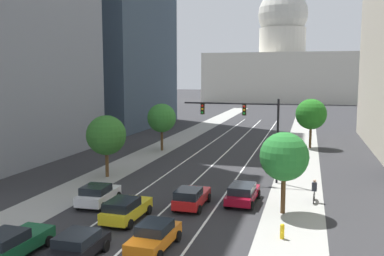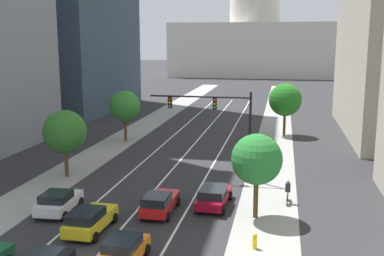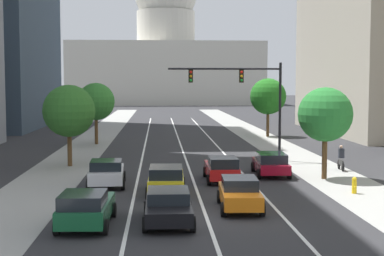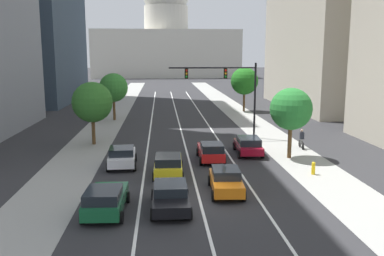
{
  "view_description": "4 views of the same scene",
  "coord_description": "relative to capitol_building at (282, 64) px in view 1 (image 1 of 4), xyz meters",
  "views": [
    {
      "loc": [
        9.62,
        -19.66,
        9.55
      ],
      "look_at": [
        -2.14,
        23.11,
        3.94
      ],
      "focal_mm": 39.91,
      "sensor_mm": 36.0,
      "label": 1
    },
    {
      "loc": [
        9.62,
        -20.19,
        11.65
      ],
      "look_at": [
        2.5,
        16.29,
        4.59
      ],
      "focal_mm": 43.82,
      "sensor_mm": 36.0,
      "label": 2
    },
    {
      "loc": [
        -2.09,
        -24.91,
        5.94
      ],
      "look_at": [
        0.29,
        15.63,
        2.7
      ],
      "focal_mm": 53.55,
      "sensor_mm": 36.0,
      "label": 3
    },
    {
      "loc": [
        -2.13,
        -22.53,
        8.26
      ],
      "look_at": [
        0.24,
        9.4,
        2.57
      ],
      "focal_mm": 39.03,
      "sensor_mm": 36.0,
      "label": 4
    }
  ],
  "objects": [
    {
      "name": "car_green",
      "position": [
        -5.09,
        -134.16,
        -12.26
      ],
      "size": [
        2.21,
        4.41,
        1.55
      ],
      "rotation": [
        0.0,
        0.0,
        1.54
      ],
      "color": "#14512D",
      "rests_on": "ground"
    },
    {
      "name": "sidewalk_right",
      "position": [
        8.85,
        -97.62,
        -13.06
      ],
      "size": [
        4.15,
        130.0,
        0.01
      ],
      "primitive_type": "cube",
      "color": "gray",
      "rests_on": "ground"
    },
    {
      "name": "street_tree_near_right",
      "position": [
        9.93,
        -95.3,
        -8.66
      ],
      "size": [
        3.96,
        3.96,
        6.4
      ],
      "color": "#51381E",
      "rests_on": "ground"
    },
    {
      "name": "car_white",
      "position": [
        -5.08,
        -124.82,
        -12.26
      ],
      "size": [
        2.25,
        4.13,
        1.54
      ],
      "rotation": [
        0.0,
        0.0,
        1.61
      ],
      "color": "silver",
      "rests_on": "ground"
    },
    {
      "name": "lane_stripe_left",
      "position": [
        -3.39,
        -107.62,
        -13.05
      ],
      "size": [
        0.16,
        90.0,
        0.01
      ],
      "primitive_type": "cube",
      "color": "white",
      "rests_on": "ground"
    },
    {
      "name": "street_tree_far_right",
      "position": [
        8.11,
        -123.11,
        -9.1
      ],
      "size": [
        3.34,
        3.34,
        5.66
      ],
      "color": "#51381E",
      "rests_on": "ground"
    },
    {
      "name": "lane_stripe_right",
      "position": [
        3.39,
        -107.62,
        -13.05
      ],
      "size": [
        0.16,
        90.0,
        0.01
      ],
      "primitive_type": "cube",
      "color": "white",
      "rests_on": "ground"
    },
    {
      "name": "ground_plane",
      "position": [
        0.0,
        -92.62,
        -13.06
      ],
      "size": [
        400.0,
        400.0,
        0.0
      ],
      "primitive_type": "plane",
      "color": "#2B2B2D"
    },
    {
      "name": "car_black",
      "position": [
        -1.69,
        -133.67,
        -12.32
      ],
      "size": [
        2.12,
        4.43,
        1.4
      ],
      "rotation": [
        0.0,
        0.0,
        1.57
      ],
      "color": "black",
      "rests_on": "ground"
    },
    {
      "name": "car_orange",
      "position": [
        1.7,
        -131.23,
        -12.29
      ],
      "size": [
        2.11,
        4.32,
        1.5
      ],
      "rotation": [
        0.0,
        0.0,
        1.53
      ],
      "color": "orange",
      "rests_on": "ground"
    },
    {
      "name": "sidewalk_left",
      "position": [
        -8.85,
        -97.62,
        -13.06
      ],
      "size": [
        4.15,
        130.0,
        0.01
      ],
      "primitive_type": "cube",
      "color": "gray",
      "rests_on": "ground"
    },
    {
      "name": "car_crimson",
      "position": [
        5.08,
        -121.55,
        -12.29
      ],
      "size": [
        2.24,
        4.64,
        1.46
      ],
      "rotation": [
        0.0,
        0.0,
        1.53
      ],
      "color": "maroon",
      "rests_on": "ground"
    },
    {
      "name": "lane_stripe_center",
      "position": [
        0.0,
        -107.62,
        -13.05
      ],
      "size": [
        0.16,
        90.0,
        0.01
      ],
      "primitive_type": "cube",
      "color": "white",
      "rests_on": "ground"
    },
    {
      "name": "car_red",
      "position": [
        1.69,
        -123.66,
        -12.26
      ],
      "size": [
        2.01,
        4.38,
        1.56
      ],
      "rotation": [
        0.0,
        0.0,
        1.56
      ],
      "color": "red",
      "rests_on": "ground"
    },
    {
      "name": "capitol_building",
      "position": [
        0.0,
        0.0,
        0.0
      ],
      "size": [
        51.58,
        23.87,
        39.52
      ],
      "color": "beige",
      "rests_on": "ground"
    },
    {
      "name": "cyclist",
      "position": [
        10.22,
        -119.86,
        -12.21
      ],
      "size": [
        0.38,
        1.7,
        1.72
      ],
      "rotation": [
        0.0,
        0.0,
        1.5
      ],
      "color": "black",
      "rests_on": "ground"
    },
    {
      "name": "traffic_signal_mast",
      "position": [
        4.49,
        -114.85,
        -7.69
      ],
      "size": [
        8.54,
        0.39,
        7.43
      ],
      "color": "black",
      "rests_on": "ground"
    },
    {
      "name": "street_tree_mid_left",
      "position": [
        -8.41,
        -116.7,
        -9.14
      ],
      "size": [
        3.7,
        3.7,
        5.79
      ],
      "color": "#51381E",
      "rests_on": "ground"
    },
    {
      "name": "fire_hydrant",
      "position": [
        8.36,
        -127.85,
        -12.6
      ],
      "size": [
        0.26,
        0.35,
        0.91
      ],
      "color": "yellow",
      "rests_on": "ground"
    },
    {
      "name": "street_tree_near_left",
      "position": [
        -8.08,
        -102.21,
        -8.96
      ],
      "size": [
        3.59,
        3.59,
        5.92
      ],
      "color": "#51381E",
      "rests_on": "ground"
    },
    {
      "name": "car_yellow",
      "position": [
        -1.7,
        -127.46,
        -12.25
      ],
      "size": [
        2.15,
        4.51,
        1.57
      ],
      "rotation": [
        0.0,
        0.0,
        1.54
      ],
      "color": "yellow",
      "rests_on": "ground"
    }
  ]
}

